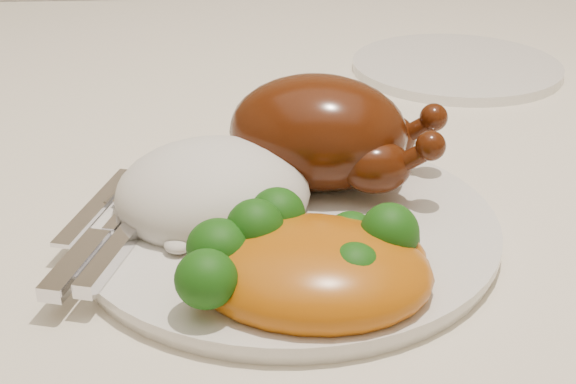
{
  "coord_description": "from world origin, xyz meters",
  "views": [
    {
      "loc": [
        -0.05,
        -0.62,
        1.03
      ],
      "look_at": [
        -0.02,
        -0.16,
        0.8
      ],
      "focal_mm": 50.0,
      "sensor_mm": 36.0,
      "label": 1
    }
  ],
  "objects": [
    {
      "name": "dinner_plate",
      "position": [
        -0.02,
        -0.16,
        0.77
      ],
      "size": [
        0.32,
        0.32,
        0.01
      ],
      "primitive_type": "cylinder",
      "rotation": [
        0.0,
        0.0,
        0.2
      ],
      "color": "silver",
      "rests_on": "tablecloth"
    },
    {
      "name": "rice_mound",
      "position": [
        -0.07,
        -0.15,
        0.79
      ],
      "size": [
        0.15,
        0.14,
        0.07
      ],
      "rotation": [
        0.0,
        0.0,
        0.17
      ],
      "color": "white",
      "rests_on": "dinner_plate"
    },
    {
      "name": "side_plate",
      "position": [
        0.17,
        0.17,
        0.77
      ],
      "size": [
        0.28,
        0.28,
        0.01
      ],
      "primitive_type": "cylinder",
      "rotation": [
        0.0,
        0.0,
        0.39
      ],
      "color": "silver",
      "rests_on": "tablecloth"
    },
    {
      "name": "roast_chicken",
      "position": [
        0.0,
        -0.11,
        0.82
      ],
      "size": [
        0.17,
        0.12,
        0.08
      ],
      "rotation": [
        0.0,
        0.0,
        -0.26
      ],
      "color": "#4E1D08",
      "rests_on": "dinner_plate"
    },
    {
      "name": "mac_and_cheese",
      "position": [
        -0.01,
        -0.24,
        0.79
      ],
      "size": [
        0.16,
        0.13,
        0.06
      ],
      "rotation": [
        0.0,
        0.0,
        -0.21
      ],
      "color": "#B15E0B",
      "rests_on": "dinner_plate"
    },
    {
      "name": "tablecloth",
      "position": [
        0.0,
        0.0,
        0.74
      ],
      "size": [
        1.73,
        1.03,
        0.18
      ],
      "color": "silver",
      "rests_on": "dining_table"
    },
    {
      "name": "cutlery",
      "position": [
        -0.14,
        -0.19,
        0.79
      ],
      "size": [
        0.05,
        0.17,
        0.01
      ],
      "rotation": [
        0.0,
        0.0,
        -0.27
      ],
      "color": "silver",
      "rests_on": "dinner_plate"
    },
    {
      "name": "dining_table",
      "position": [
        0.0,
        0.0,
        0.67
      ],
      "size": [
        1.6,
        0.9,
        0.76
      ],
      "color": "brown",
      "rests_on": "floor"
    }
  ]
}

